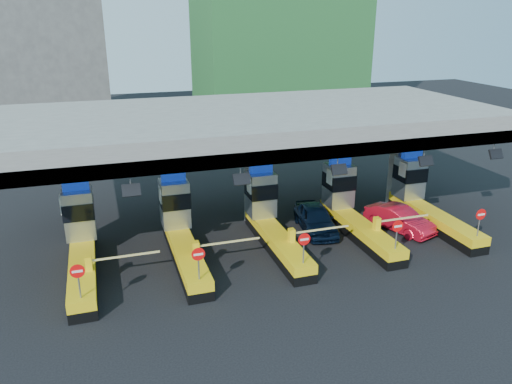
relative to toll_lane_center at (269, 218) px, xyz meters
name	(u,v)px	position (x,y,z in m)	size (l,w,h in m)	color
ground	(271,242)	(0.00, -0.28, -1.40)	(120.00, 120.00, 0.00)	black
toll_canopy	(255,125)	(0.00, 2.59, 4.74)	(28.00, 12.09, 7.00)	slate
toll_lane_far_left	(81,241)	(-10.00, 0.00, 0.00)	(4.43, 8.00, 4.16)	black
toll_lane_left	(180,229)	(-5.00, 0.00, 0.00)	(4.43, 8.00, 4.16)	black
toll_lane_center	(269,218)	(0.00, 0.00, 0.00)	(4.43, 8.00, 4.16)	black
toll_lane_right	(350,208)	(5.00, 0.00, 0.00)	(4.43, 8.00, 4.16)	black
toll_lane_far_right	(422,199)	(10.00, 0.00, 0.00)	(4.43, 8.00, 4.16)	black
bg_building_concrete	(36,45)	(-14.00, 35.72, 7.60)	(14.00, 10.00, 18.00)	#4C4C49
van	(316,218)	(3.04, 0.43, -0.61)	(1.85, 4.60, 1.57)	black
red_car	(400,219)	(7.81, -1.00, -0.68)	(1.51, 4.33, 1.43)	red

